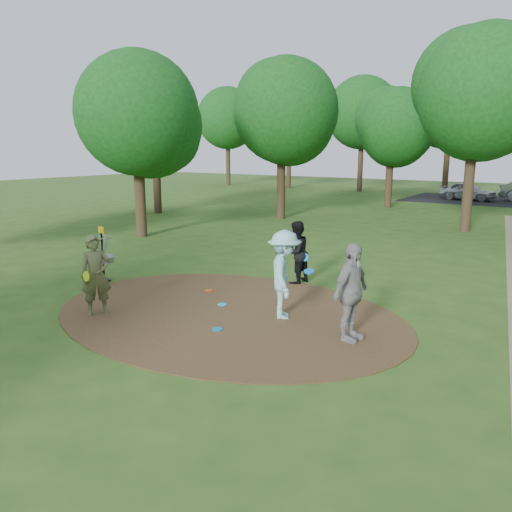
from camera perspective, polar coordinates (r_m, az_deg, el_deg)
The scene contains 13 objects.
ground at distance 11.32m, azimuth -3.40°, elevation -6.52°, with size 100.00×100.00×0.00m, color #2D5119.
dirt_clearing at distance 11.32m, azimuth -3.40°, elevation -6.47°, with size 8.40×8.40×0.02m, color #47301C.
parking_lot at distance 38.95m, azimuth 27.16°, elevation 5.55°, with size 14.00×8.00×0.01m, color black.
player_observer_with_disc at distance 11.51m, azimuth -17.82°, elevation -2.13°, with size 0.72×0.78×1.80m.
player_throwing_with_disc at distance 10.76m, azimuth 3.25°, elevation -2.15°, with size 1.37×1.44×1.93m.
player_walking_with_disc at distance 13.60m, azimuth 4.60°, elevation 0.41°, with size 0.77×0.91×1.72m.
player_waiting_with_disc at distance 9.64m, azimuth 10.80°, elevation -4.14°, with size 0.60×1.17×1.91m.
disc_ground_cyan at distance 11.84m, azimuth -3.89°, elevation -5.54°, with size 0.22×0.22×0.02m, color #1AC6D7.
disc_ground_blue at distance 10.29m, azimuth -4.45°, elevation -8.34°, with size 0.22×0.22×0.02m, color #0B73C4.
disc_ground_red at distance 12.99m, azimuth -5.41°, elevation -3.95°, with size 0.22×0.22×0.02m, color #E04616.
car_left at distance 38.75m, azimuth 23.07°, elevation 6.84°, with size 1.51×3.76×1.28m, color #ADAEB5.
disc_golf_basket at distance 14.38m, azimuth -17.15°, elevation 0.61°, with size 0.63×0.63×1.54m.
tree_ring at distance 16.99m, azimuth 24.00°, elevation 16.42°, with size 37.35×45.78×8.93m.
Camera 1 is at (6.51, -8.52, 3.64)m, focal length 35.00 mm.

